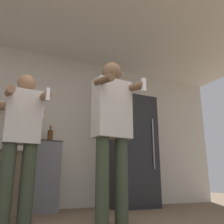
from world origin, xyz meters
TOP-DOWN VIEW (x-y plane):
  - wall_back at (0.00, 2.66)m, footprint 7.00×0.06m
  - ceiling_slab at (0.00, 1.32)m, footprint 7.00×3.15m
  - refrigerator at (1.40, 2.31)m, footprint 0.75×0.67m
  - counter at (-0.45, 2.37)m, footprint 1.25×0.55m
  - bottle_red_label at (-0.42, 2.45)m, footprint 0.07×0.07m
  - bottle_brown_liquor at (-0.25, 2.45)m, footprint 0.09×0.09m
  - bottle_clear_vodka at (-0.54, 2.45)m, footprint 0.09×0.09m
  - bottle_tall_gin at (0.05, 2.45)m, footprint 0.08×0.08m
  - person_woman_foreground at (0.36, 0.88)m, footprint 0.48×0.46m
  - person_man_side at (-0.47, 1.42)m, footprint 0.45×0.44m
  - person_spectator_back at (-0.55, 2.00)m, footprint 0.62×0.62m

SIDE VIEW (x-z plane):
  - counter at x=-0.45m, z-range 0.00..0.98m
  - person_man_side at x=-0.47m, z-range 0.08..1.69m
  - person_spectator_back at x=-0.55m, z-range 0.13..1.70m
  - refrigerator at x=1.40m, z-range 0.00..1.84m
  - person_woman_foreground at x=0.36m, z-range 0.13..1.82m
  - bottle_red_label at x=-0.42m, z-range 0.94..1.19m
  - bottle_tall_gin at x=0.05m, z-range 0.94..1.22m
  - bottle_clear_vodka at x=-0.54m, z-range 0.94..1.23m
  - bottle_brown_liquor at x=-0.25m, z-range 0.93..1.26m
  - wall_back at x=0.00m, z-range 0.00..2.55m
  - ceiling_slab at x=0.00m, z-range 2.55..2.60m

